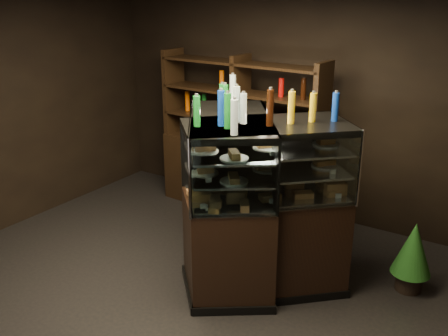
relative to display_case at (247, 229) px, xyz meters
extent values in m
plane|color=black|center=(-0.50, -0.70, -0.54)|extent=(5.00, 5.00, 0.00)
cube|color=black|center=(-0.50, 1.80, 0.96)|extent=(5.00, 0.02, 3.00)
cube|color=black|center=(0.20, -0.02, -0.06)|extent=(1.55, 1.52, 0.95)
cube|color=black|center=(0.20, -0.02, -0.50)|extent=(1.60, 1.57, 0.08)
cube|color=black|center=(0.20, -0.02, 1.05)|extent=(1.55, 1.52, 0.06)
cube|color=silver|center=(0.20, -0.02, 0.42)|extent=(1.47, 1.44, 0.02)
cube|color=silver|center=(0.20, -0.02, 0.64)|extent=(1.47, 1.44, 0.02)
cube|color=silver|center=(0.20, -0.02, 0.84)|extent=(1.47, 1.44, 0.02)
cube|color=white|center=(0.45, -0.29, 0.74)|extent=(1.06, 1.00, 0.67)
cylinder|color=silver|center=(0.97, 0.22, 0.74)|extent=(0.03, 0.03, 0.69)
cylinder|color=silver|center=(-0.08, -0.78, 0.74)|extent=(0.03, 0.03, 0.69)
cube|color=black|center=(-0.20, 0.02, -0.06)|extent=(1.43, 1.60, 0.95)
cube|color=black|center=(-0.20, 0.02, -0.50)|extent=(1.47, 1.65, 0.08)
cube|color=black|center=(-0.20, 0.02, 1.05)|extent=(1.43, 1.60, 0.06)
cube|color=silver|center=(-0.20, 0.02, 0.42)|extent=(1.35, 1.52, 0.02)
cube|color=silver|center=(-0.20, 0.02, 0.64)|extent=(1.35, 1.52, 0.02)
cube|color=silver|center=(-0.20, 0.02, 0.84)|extent=(1.35, 1.52, 0.02)
cube|color=white|center=(-0.50, -0.19, 0.74)|extent=(0.84, 1.19, 0.67)
cylinder|color=silver|center=(-0.08, -0.78, 0.74)|extent=(0.03, 0.03, 0.69)
cylinder|color=silver|center=(-0.91, 0.41, 0.74)|extent=(0.03, 0.03, 0.69)
cube|color=#DD954F|center=(-0.22, -0.46, 0.46)|extent=(0.19, 0.19, 0.06)
cube|color=#DD954F|center=(0.00, -0.25, 0.46)|extent=(0.19, 0.19, 0.06)
cube|color=#DD954F|center=(0.22, -0.04, 0.46)|extent=(0.19, 0.19, 0.06)
cube|color=#DD954F|center=(0.44, 0.17, 0.46)|extent=(0.19, 0.19, 0.06)
cube|color=#DD954F|center=(0.67, 0.37, 0.46)|extent=(0.19, 0.19, 0.06)
cylinder|color=white|center=(-0.20, -0.40, 0.66)|extent=(0.24, 0.24, 0.02)
cube|color=#DD954F|center=(-0.20, -0.40, 0.69)|extent=(0.18, 0.18, 0.05)
cylinder|color=white|center=(0.20, -0.02, 0.66)|extent=(0.24, 0.24, 0.02)
cube|color=#DD954F|center=(0.20, -0.02, 0.69)|extent=(0.18, 0.18, 0.05)
cylinder|color=white|center=(0.60, 0.36, 0.66)|extent=(0.24, 0.24, 0.02)
cube|color=#DD954F|center=(0.60, 0.36, 0.69)|extent=(0.18, 0.18, 0.05)
cylinder|color=white|center=(-0.20, -0.40, 0.86)|extent=(0.24, 0.24, 0.02)
cube|color=#DD954F|center=(-0.20, -0.40, 0.90)|extent=(0.18, 0.18, 0.05)
cylinder|color=white|center=(0.20, -0.02, 0.86)|extent=(0.24, 0.24, 0.02)
cube|color=#DD954F|center=(0.20, -0.02, 0.90)|extent=(0.18, 0.18, 0.05)
cylinder|color=white|center=(0.60, 0.36, 0.86)|extent=(0.24, 0.24, 0.02)
cube|color=#DD954F|center=(0.60, 0.36, 0.90)|extent=(0.18, 0.18, 0.05)
cube|color=#DD954F|center=(-0.58, 0.50, 0.46)|extent=(0.18, 0.20, 0.06)
cube|color=#DD954F|center=(-0.40, 0.25, 0.46)|extent=(0.18, 0.20, 0.06)
cube|color=#DD954F|center=(-0.23, 0.00, 0.46)|extent=(0.18, 0.20, 0.06)
cube|color=#DD954F|center=(-0.05, -0.25, 0.46)|extent=(0.18, 0.20, 0.06)
cube|color=#DD954F|center=(0.12, -0.50, 0.46)|extent=(0.18, 0.20, 0.06)
cylinder|color=white|center=(-0.52, 0.47, 0.66)|extent=(0.24, 0.24, 0.02)
cube|color=#DD954F|center=(-0.52, 0.47, 0.69)|extent=(0.17, 0.19, 0.05)
cylinder|color=white|center=(-0.20, 0.02, 0.66)|extent=(0.24, 0.24, 0.02)
cube|color=#DD954F|center=(-0.20, 0.02, 0.69)|extent=(0.17, 0.19, 0.05)
cylinder|color=white|center=(0.12, -0.43, 0.66)|extent=(0.24, 0.24, 0.02)
cube|color=#DD954F|center=(0.12, -0.43, 0.69)|extent=(0.17, 0.19, 0.05)
cylinder|color=white|center=(-0.52, 0.47, 0.86)|extent=(0.24, 0.24, 0.02)
cube|color=#DD954F|center=(-0.52, 0.47, 0.90)|extent=(0.17, 0.19, 0.05)
cylinder|color=white|center=(-0.20, 0.02, 0.86)|extent=(0.24, 0.24, 0.02)
cube|color=#DD954F|center=(-0.20, 0.02, 0.90)|extent=(0.17, 0.19, 0.05)
cylinder|color=white|center=(0.12, -0.43, 0.86)|extent=(0.24, 0.24, 0.02)
cube|color=#DD954F|center=(0.12, -0.43, 0.90)|extent=(0.17, 0.19, 0.05)
cylinder|color=#D8590A|center=(-0.24, -0.44, 1.22)|extent=(0.06, 0.06, 0.28)
cylinder|color=silver|center=(-0.24, -0.44, 1.37)|extent=(0.03, 0.03, 0.02)
cylinder|color=yellow|center=(-0.10, -0.30, 1.22)|extent=(0.06, 0.06, 0.28)
cylinder|color=silver|center=(-0.10, -0.30, 1.37)|extent=(0.03, 0.03, 0.02)
cylinder|color=black|center=(0.05, -0.16, 1.22)|extent=(0.06, 0.06, 0.28)
cylinder|color=silver|center=(0.05, -0.16, 1.37)|extent=(0.03, 0.03, 0.02)
cylinder|color=#0F38B2|center=(0.20, -0.02, 1.22)|extent=(0.06, 0.06, 0.28)
cylinder|color=silver|center=(0.20, -0.02, 1.37)|extent=(0.03, 0.03, 0.02)
cylinder|color=#147223|center=(0.35, 0.12, 1.22)|extent=(0.06, 0.06, 0.28)
cylinder|color=silver|center=(0.35, 0.12, 1.37)|extent=(0.03, 0.03, 0.02)
cylinder|color=#B20C0A|center=(0.49, 0.26, 1.22)|extent=(0.06, 0.06, 0.28)
cylinder|color=silver|center=(0.49, 0.26, 1.37)|extent=(0.03, 0.03, 0.02)
cylinder|color=silver|center=(0.64, 0.40, 1.22)|extent=(0.06, 0.06, 0.28)
cylinder|color=silver|center=(0.64, 0.40, 1.37)|extent=(0.03, 0.03, 0.02)
cylinder|color=#D8590A|center=(-0.55, 0.52, 1.22)|extent=(0.06, 0.06, 0.28)
cylinder|color=silver|center=(-0.55, 0.52, 1.37)|extent=(0.03, 0.03, 0.02)
cylinder|color=yellow|center=(-0.43, 0.35, 1.22)|extent=(0.06, 0.06, 0.28)
cylinder|color=silver|center=(-0.43, 0.35, 1.37)|extent=(0.03, 0.03, 0.02)
cylinder|color=black|center=(-0.32, 0.19, 1.22)|extent=(0.06, 0.06, 0.28)
cylinder|color=silver|center=(-0.32, 0.19, 1.37)|extent=(0.03, 0.03, 0.02)
cylinder|color=#0F38B2|center=(-0.20, 0.02, 1.22)|extent=(0.06, 0.06, 0.28)
cylinder|color=silver|center=(-0.20, 0.02, 1.37)|extent=(0.03, 0.03, 0.02)
cylinder|color=#147223|center=(-0.08, -0.14, 1.22)|extent=(0.06, 0.06, 0.28)
cylinder|color=silver|center=(-0.08, -0.14, 1.37)|extent=(0.03, 0.03, 0.02)
cylinder|color=#B20C0A|center=(0.04, -0.31, 1.22)|extent=(0.06, 0.06, 0.28)
cylinder|color=silver|center=(0.04, -0.31, 1.37)|extent=(0.03, 0.03, 0.02)
cylinder|color=silver|center=(0.15, -0.48, 1.22)|extent=(0.06, 0.06, 0.28)
cylinder|color=silver|center=(0.15, -0.48, 1.37)|extent=(0.03, 0.03, 0.02)
cylinder|color=black|center=(1.41, 0.67, -0.45)|extent=(0.25, 0.25, 0.18)
cone|color=#175016|center=(1.41, 0.67, -0.10)|extent=(0.37, 0.37, 0.51)
cone|color=#175016|center=(1.41, 0.67, 0.07)|extent=(0.29, 0.29, 0.36)
cube|color=black|center=(-0.90, 1.35, -0.09)|extent=(2.23, 0.54, 0.90)
cube|color=black|center=(-1.97, 1.41, 0.91)|extent=(0.08, 0.38, 1.10)
cube|color=black|center=(-0.90, 1.35, 0.91)|extent=(0.08, 0.38, 1.10)
cube|color=black|center=(0.17, 1.29, 0.91)|extent=(0.08, 0.38, 1.10)
cube|color=black|center=(-0.90, 1.35, 0.66)|extent=(2.18, 0.50, 0.03)
cube|color=black|center=(-0.90, 1.35, 1.01)|extent=(2.18, 0.50, 0.03)
cube|color=black|center=(-0.90, 1.35, 1.36)|extent=(2.18, 0.50, 0.03)
cylinder|color=#D8590A|center=(-1.73, 1.39, 0.79)|extent=(0.06, 0.06, 0.22)
cylinder|color=yellow|center=(-1.46, 1.38, 0.79)|extent=(0.06, 0.06, 0.22)
cylinder|color=black|center=(-1.18, 1.36, 0.79)|extent=(0.06, 0.06, 0.22)
cylinder|color=#0F38B2|center=(-0.90, 1.35, 0.79)|extent=(0.06, 0.06, 0.22)
cylinder|color=#147223|center=(-0.62, 1.33, 0.79)|extent=(0.06, 0.06, 0.22)
cylinder|color=#B20C0A|center=(-0.34, 1.31, 0.79)|extent=(0.06, 0.06, 0.22)
cylinder|color=silver|center=(-0.06, 1.30, 0.79)|extent=(0.06, 0.06, 0.22)
camera|label=1|loc=(2.17, -3.74, 2.16)|focal=40.00mm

